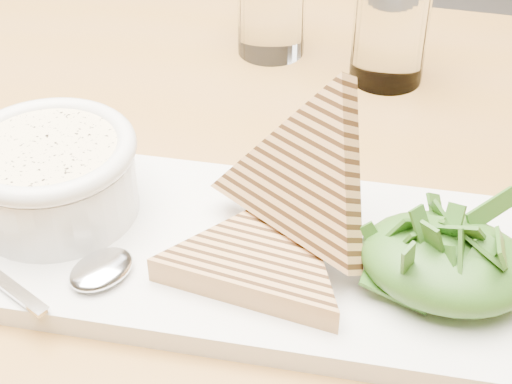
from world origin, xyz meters
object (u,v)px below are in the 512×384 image
(platter, at_px, (246,253))
(glass_far, at_px, (391,27))
(glass_near, at_px, (271,4))
(table_top, at_px, (182,243))
(soup_bowl, at_px, (54,184))

(platter, distance_m, glass_far, 0.31)
(glass_near, bearing_deg, table_top, -83.67)
(platter, xyz_separation_m, glass_near, (-0.10, 0.31, 0.04))
(table_top, bearing_deg, glass_near, 96.33)
(soup_bowl, relative_size, glass_near, 1.15)
(soup_bowl, bearing_deg, platter, 5.30)
(platter, distance_m, glass_near, 0.33)
(platter, relative_size, glass_near, 3.85)
(table_top, distance_m, platter, 0.07)
(glass_near, distance_m, glass_far, 0.13)
(table_top, relative_size, glass_near, 12.60)
(glass_far, bearing_deg, soup_bowl, -119.27)
(glass_far, bearing_deg, glass_near, 174.22)
(platter, height_order, glass_near, glass_near)
(platter, height_order, glass_far, glass_far)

